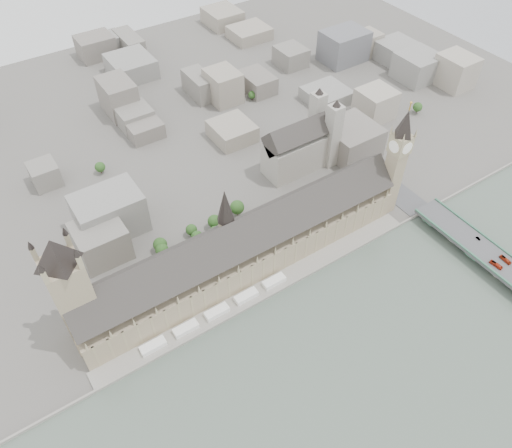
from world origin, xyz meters
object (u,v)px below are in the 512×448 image
elizabeth_tower (397,156)px  car_silver (478,238)px  red_bus_south (505,260)px  westminster_bridge (494,263)px  red_bus_north (496,265)px  palace_of_westminster (244,248)px  westminster_abbey (301,145)px  victoria_tower (71,289)px  car_approach (383,168)px

elizabeth_tower → car_silver: bearing=-68.5°
elizabeth_tower → red_bus_south: 113.92m
red_bus_south → car_silver: bearing=91.0°
westminster_bridge → red_bus_north: red_bus_north is taller
palace_of_westminster → elizabeth_tower: size_ratio=2.47×
palace_of_westminster → westminster_abbey: westminster_abbey is taller
westminster_abbey → car_silver: 171.03m
red_bus_north → red_bus_south: (10.11, -0.66, -0.06)m
red_bus_north → victoria_tower: bearing=151.5°
victoria_tower → car_approach: size_ratio=21.42×
elizabeth_tower → victoria_tower: (-260.00, 18.00, -2.88)m
westminster_abbey → red_bus_north: westminster_abbey is taller
car_silver → car_approach: car_approach is taller
elizabeth_tower → car_silver: (29.15, -73.90, -47.17)m
elizabeth_tower → car_silver: size_ratio=26.54×
westminster_abbey → car_approach: westminster_abbey is taller
victoria_tower → westminster_abbey: size_ratio=1.47×
victoria_tower → westminster_abbey: (232.92, 69.00, -30.12)m
palace_of_westminster → car_approach: bearing=7.2°
westminster_abbey → red_bus_north: (44.95, -186.51, -13.41)m
palace_of_westminster → westminster_bridge: (162.00, -107.20, -17.58)m
westminster_abbey → red_bus_south: 195.57m
westminster_bridge → red_bus_north: size_ratio=31.86×
westminster_abbey → red_bus_north: bearing=-76.4°
palace_of_westminster → red_bus_south: (165.99, -111.88, -11.09)m
westminster_abbey → car_approach: bearing=-44.9°
car_silver → car_approach: bearing=96.6°
victoria_tower → car_approach: victoria_tower is taller
victoria_tower → palace_of_westminster: bearing=-3.0°
palace_of_westminster → car_approach: size_ratio=56.77×
palace_of_westminster → car_approach: 167.26m
palace_of_westminster → red_bus_north: size_ratio=25.98×
elizabeth_tower → westminster_bridge: bearing=-75.9°
victoria_tower → car_silver: size_ratio=24.68×
elizabeth_tower → westminster_bridge: size_ratio=0.33×
elizabeth_tower → red_bus_south: size_ratio=11.00×
westminster_bridge → red_bus_south: bearing=-49.5°
westminster_abbey → red_bus_north: 192.32m
palace_of_westminster → westminster_bridge: bearing=-33.5°
car_approach → palace_of_westminster: bearing=165.5°
car_approach → red_bus_south: bearing=-111.4°
red_bus_south → palace_of_westminster: bearing=149.6°
palace_of_westminster → red_bus_south: bearing=-34.0°
red_bus_south → red_bus_north: bearing=179.8°
red_bus_north → car_silver: size_ratio=2.52×
westminster_abbey → red_bus_south: (55.06, -187.18, -13.47)m
palace_of_westminster → red_bus_south: 200.48m
car_silver → red_bus_south: bearing=-86.8°
palace_of_westminster → red_bus_north: 191.80m
red_bus_south → car_silver: size_ratio=2.41×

